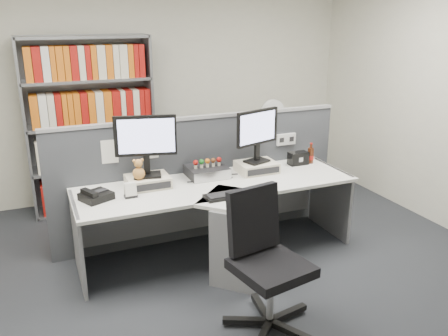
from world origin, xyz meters
name	(u,v)px	position (x,y,z in m)	size (l,w,h in m)	color
ground	(254,297)	(0.00, 0.00, 0.00)	(5.50, 5.50, 0.00)	#2E3036
room_shell	(260,77)	(0.00, 0.00, 1.79)	(5.04, 5.54, 2.72)	beige
partition	(202,176)	(0.00, 1.25, 0.65)	(3.00, 0.08, 1.27)	#3E4147
desk	(226,218)	(0.00, 0.60, 0.46)	(2.60, 1.20, 0.72)	white
monitor_riser_left	(148,181)	(-0.61, 0.98, 0.77)	(0.38, 0.31, 0.10)	beige
monitor_riser_right	(257,167)	(0.49, 0.98, 0.77)	(0.38, 0.31, 0.10)	beige
monitor_left	(146,141)	(-0.61, 0.98, 1.15)	(0.54, 0.23, 0.56)	black
monitor_right	(257,131)	(0.49, 0.98, 1.13)	(0.50, 0.23, 0.52)	black
desktop_pc	(207,171)	(-0.02, 1.04, 0.77)	(0.37, 0.33, 0.10)	black
figurines	(207,162)	(-0.02, 1.02, 0.87)	(0.29, 0.05, 0.09)	beige
keyboard	(230,195)	(-0.02, 0.47, 0.73)	(0.45, 0.18, 0.03)	black
mouse	(268,186)	(0.38, 0.52, 0.74)	(0.08, 0.12, 0.05)	black
desk_phone	(96,196)	(-1.10, 0.83, 0.76)	(0.30, 0.29, 0.10)	black
desk_calendar	(130,191)	(-0.81, 0.78, 0.78)	(0.11, 0.08, 0.13)	black
plush_toy	(139,171)	(-0.70, 0.93, 0.90)	(0.11, 0.11, 0.19)	#BE833F
speaker	(298,158)	(0.99, 1.02, 0.79)	(0.20, 0.11, 0.13)	black
cola_bottle	(311,156)	(1.14, 1.01, 0.80)	(0.07, 0.07, 0.22)	#3F190A
shelving_unit	(91,128)	(-0.90, 2.44, 0.98)	(1.41, 0.40, 2.00)	gray
filing_cabinet	(270,169)	(1.20, 1.99, 0.35)	(0.45, 0.61, 0.70)	gray
desk_fan	(272,116)	(1.20, 1.99, 1.03)	(0.32, 0.19, 0.53)	white
office_chair	(265,257)	(-0.09, -0.31, 0.55)	(0.67, 0.67, 1.02)	silver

